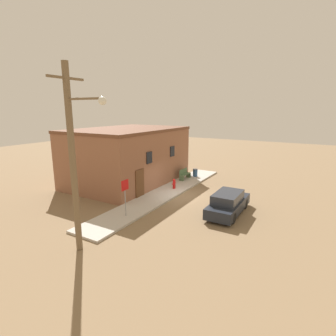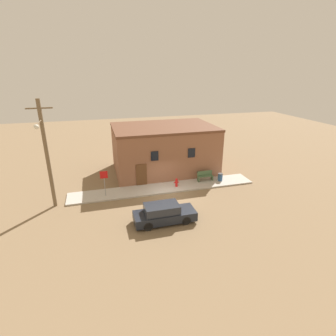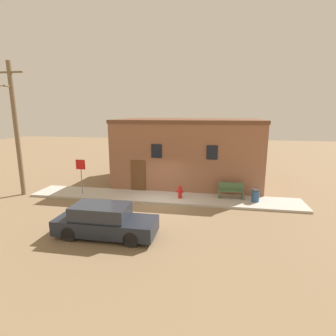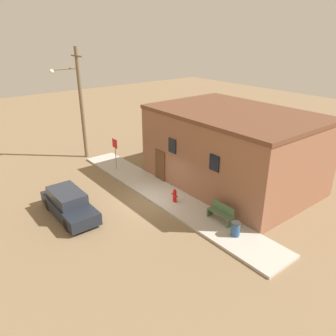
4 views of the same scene
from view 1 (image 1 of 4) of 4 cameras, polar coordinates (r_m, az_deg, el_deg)
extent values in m
plane|color=#846B4C|center=(20.27, 2.28, -6.08)|extent=(80.00, 80.00, 0.00)
cube|color=#BCB7AD|center=(20.77, -0.50, -5.39)|extent=(17.08, 2.28, 0.14)
cube|color=#8E5B42|center=(23.78, -8.68, 2.37)|extent=(10.31, 7.01, 4.65)
cube|color=brown|center=(23.47, -8.88, 8.25)|extent=(10.41, 7.11, 0.24)
cube|color=black|center=(20.17, -4.10, 2.27)|extent=(0.70, 0.08, 0.90)
cube|color=black|center=(23.19, 0.93, 3.66)|extent=(0.70, 0.08, 0.90)
cube|color=brown|center=(19.55, -6.15, -3.46)|extent=(1.00, 0.08, 2.20)
cylinder|color=red|center=(21.55, 1.33, -3.65)|extent=(0.23, 0.23, 0.64)
sphere|color=red|center=(21.45, 1.34, -2.67)|extent=(0.21, 0.21, 0.21)
cylinder|color=red|center=(21.37, 1.10, -3.51)|extent=(0.13, 0.10, 0.10)
cylinder|color=red|center=(21.67, 1.56, -3.29)|extent=(0.13, 0.10, 0.10)
cylinder|color=gray|center=(16.11, -9.30, -6.48)|extent=(0.06, 0.06, 2.27)
cube|color=red|center=(15.85, -9.35, -3.70)|extent=(0.63, 0.02, 0.63)
cube|color=#4C6B47|center=(23.85, 2.96, -2.29)|extent=(0.08, 0.44, 0.45)
cube|color=#4C6B47|center=(25.11, 4.49, -1.55)|extent=(0.08, 0.44, 0.45)
cube|color=#4C6B47|center=(24.42, 3.75, -1.35)|extent=(1.54, 0.44, 0.04)
cube|color=#4C6B47|center=(24.45, 3.34, -0.72)|extent=(1.54, 0.04, 0.46)
cylinder|color=#2D517F|center=(25.52, 5.94, -1.08)|extent=(0.45, 0.45, 0.68)
cylinder|color=#2D2D2D|center=(25.44, 5.96, -0.27)|extent=(0.47, 0.47, 0.06)
cylinder|color=brown|center=(12.29, -20.02, 1.19)|extent=(0.29, 0.29, 8.44)
cylinder|color=brown|center=(11.35, -17.79, 14.20)|extent=(0.10, 1.96, 0.10)
sphere|color=silver|center=(10.65, -14.10, 14.02)|extent=(0.32, 0.32, 0.32)
cube|color=brown|center=(12.15, -21.33, 17.81)|extent=(1.80, 0.10, 0.10)
cylinder|color=black|center=(18.79, 12.11, -6.84)|extent=(0.65, 0.20, 0.65)
cylinder|color=black|center=(18.43, 16.43, -7.47)|extent=(0.65, 0.20, 0.65)
cylinder|color=black|center=(16.36, 9.04, -9.69)|extent=(0.65, 0.20, 0.65)
cylinder|color=black|center=(15.95, 13.98, -10.52)|extent=(0.65, 0.20, 0.65)
cube|color=#1E232D|center=(17.29, 12.99, -7.97)|extent=(4.42, 1.65, 0.65)
cube|color=#282D38|center=(16.89, 12.87, -6.22)|extent=(2.43, 1.45, 0.60)
camera|label=2|loc=(16.39, 78.04, 16.33)|focal=28.00mm
camera|label=3|loc=(20.88, 45.71, 5.70)|focal=28.00mm
camera|label=4|loc=(31.41, 33.20, 16.18)|focal=35.00mm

